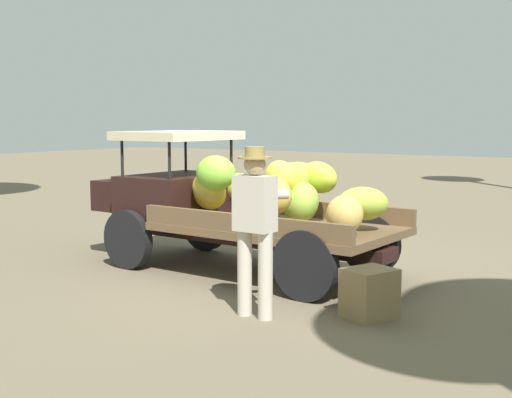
{
  "coord_description": "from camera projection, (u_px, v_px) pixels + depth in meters",
  "views": [
    {
      "loc": [
        -4.83,
        7.43,
        1.99
      ],
      "look_at": [
        -0.03,
        0.17,
        0.98
      ],
      "focal_mm": 47.49,
      "sensor_mm": 36.0,
      "label": 1
    }
  ],
  "objects": [
    {
      "name": "ground_plane",
      "position": [
        261.0,
        270.0,
        9.03
      ],
      "size": [
        60.0,
        60.0,
        0.0
      ],
      "primitive_type": "plane",
      "color": "#6C5E49"
    },
    {
      "name": "truck",
      "position": [
        230.0,
        201.0,
        9.03
      ],
      "size": [
        4.53,
        1.9,
        1.84
      ],
      "rotation": [
        0.0,
        0.0,
        -0.04
      ],
      "color": "black",
      "rests_on": "ground"
    },
    {
      "name": "farmer",
      "position": [
        255.0,
        221.0,
        6.78
      ],
      "size": [
        0.53,
        0.47,
        1.73
      ],
      "rotation": [
        0.0,
        0.0,
        -1.62
      ],
      "color": "#BBB3A3",
      "rests_on": "ground"
    },
    {
      "name": "wooden_crate",
      "position": [
        369.0,
        294.0,
        6.82
      ],
      "size": [
        0.56,
        0.6,
        0.51
      ],
      "primitive_type": "cube",
      "rotation": [
        0.0,
        0.0,
        1.19
      ],
      "color": "olive",
      "rests_on": "ground"
    }
  ]
}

